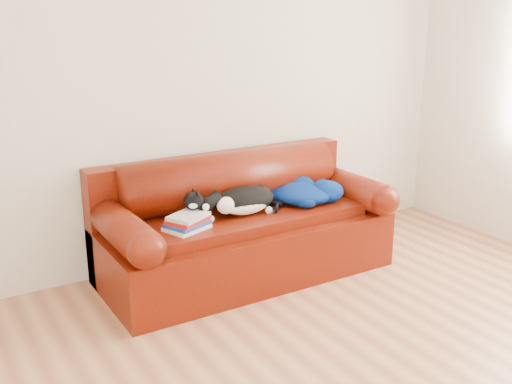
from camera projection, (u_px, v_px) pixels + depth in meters
ground at (384, 371)px, 3.25m from camera, size 4.50×4.50×0.00m
room_shell at (423, 58)px, 2.85m from camera, size 4.52×4.02×2.61m
sofa_base at (246, 244)px, 4.41m from camera, size 2.10×0.90×0.50m
sofa_back at (229, 196)px, 4.52m from camera, size 2.10×1.01×0.88m
book_stack at (188, 222)px, 3.94m from camera, size 0.32×0.29×0.10m
cat at (244, 201)px, 4.23m from camera, size 0.69×0.32×0.24m
blanket at (305, 192)px, 4.52m from camera, size 0.56×0.50×0.17m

